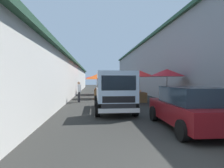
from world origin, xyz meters
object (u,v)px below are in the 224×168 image
(vendor_by_crates, at_px, (79,90))
(fruit_stall_near_right, at_px, (97,79))
(hatchback_car, at_px, (190,108))
(fruit_stall_far_left, at_px, (139,77))
(fruit_stall_mid_lane, at_px, (167,77))
(fruit_stall_far_right, at_px, (97,80))
(delivery_truck, at_px, (115,93))

(vendor_by_crates, bearing_deg, fruit_stall_near_right, -11.19)
(vendor_by_crates, bearing_deg, hatchback_car, -151.80)
(fruit_stall_far_left, bearing_deg, vendor_by_crates, 84.50)
(fruit_stall_far_left, relative_size, fruit_stall_mid_lane, 1.01)
(fruit_stall_far_right, bearing_deg, fruit_stall_mid_lane, -141.84)
(hatchback_car, xyz_separation_m, delivery_truck, (3.14, 2.26, 0.30))
(fruit_stall_far_left, relative_size, fruit_stall_near_right, 0.89)
(hatchback_car, distance_m, delivery_truck, 3.88)
(fruit_stall_far_right, distance_m, delivery_truck, 7.94)
(delivery_truck, bearing_deg, hatchback_car, -144.25)
(hatchback_car, distance_m, vendor_by_crates, 9.35)
(fruit_stall_far_right, relative_size, hatchback_car, 0.57)
(delivery_truck, xyz_separation_m, vendor_by_crates, (5.10, 2.16, -0.16))
(fruit_stall_far_left, bearing_deg, delivery_truck, 153.39)
(fruit_stall_far_left, xyz_separation_m, fruit_stall_near_right, (7.85, 3.02, -0.06))
(delivery_truck, bearing_deg, fruit_stall_far_right, 5.53)
(fruit_stall_mid_lane, bearing_deg, delivery_truck, 123.48)
(fruit_stall_near_right, relative_size, vendor_by_crates, 1.80)
(delivery_truck, bearing_deg, fruit_stall_far_left, -26.61)
(fruit_stall_near_right, bearing_deg, delivery_truck, -176.85)
(fruit_stall_far_left, relative_size, hatchback_car, 0.63)
(fruit_stall_far_right, height_order, vendor_by_crates, fruit_stall_far_right)
(fruit_stall_near_right, bearing_deg, fruit_stall_far_left, -158.94)
(fruit_stall_far_right, distance_m, vendor_by_crates, 3.21)
(fruit_stall_far_right, relative_size, vendor_by_crates, 1.46)
(hatchback_car, bearing_deg, fruit_stall_mid_lane, -13.39)
(fruit_stall_far_right, bearing_deg, fruit_stall_far_left, -136.07)
(fruit_stall_far_left, distance_m, delivery_truck, 5.28)
(fruit_stall_mid_lane, height_order, delivery_truck, fruit_stall_mid_lane)
(fruit_stall_near_right, height_order, delivery_truck, fruit_stall_near_right)
(hatchback_car, bearing_deg, vendor_by_crates, 28.20)
(fruit_stall_near_right, relative_size, delivery_truck, 0.56)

